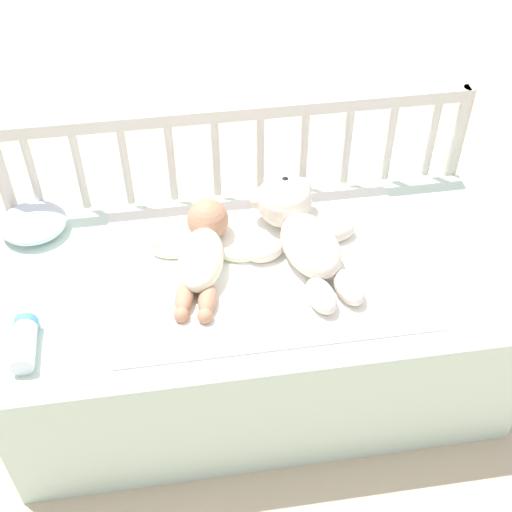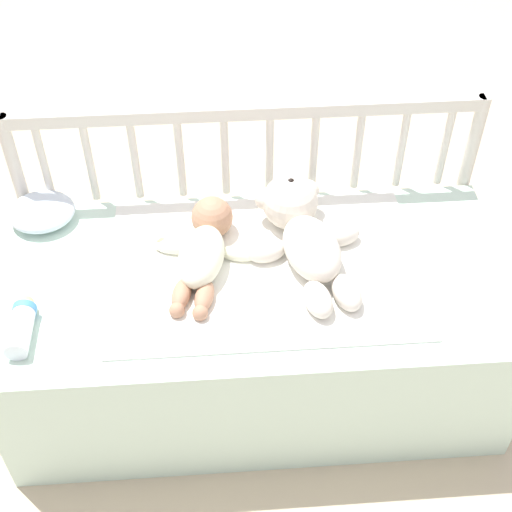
# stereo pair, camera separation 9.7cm
# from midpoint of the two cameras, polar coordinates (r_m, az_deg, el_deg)

# --- Properties ---
(ground_plane) EXTENTS (12.00, 12.00, 0.00)m
(ground_plane) POSITION_cam_midpoint_polar(r_m,az_deg,el_deg) (2.14, 1.33, -9.43)
(ground_plane) COLOR #C6B293
(crib_mattress) EXTENTS (1.30, 0.63, 0.43)m
(crib_mattress) POSITION_cam_midpoint_polar(r_m,az_deg,el_deg) (1.98, 1.43, -5.82)
(crib_mattress) COLOR silver
(crib_mattress) RESTS_ON ground_plane
(crib_rail) EXTENTS (1.30, 0.04, 0.71)m
(crib_rail) POSITION_cam_midpoint_polar(r_m,az_deg,el_deg) (2.00, 0.71, 7.22)
(crib_rail) COLOR beige
(crib_rail) RESTS_ON ground_plane
(blanket) EXTENTS (0.79, 0.54, 0.01)m
(blanket) POSITION_cam_midpoint_polar(r_m,az_deg,el_deg) (1.83, 2.18, -0.94)
(blanket) COLOR white
(blanket) RESTS_ON crib_mattress
(teddy_bear) EXTENTS (0.31, 0.45, 0.15)m
(teddy_bear) POSITION_cam_midpoint_polar(r_m,az_deg,el_deg) (1.85, 5.30, 1.98)
(teddy_bear) COLOR silver
(teddy_bear) RESTS_ON crib_mattress
(baby) EXTENTS (0.28, 0.38, 0.11)m
(baby) POSITION_cam_midpoint_polar(r_m,az_deg,el_deg) (1.82, -2.66, 0.57)
(baby) COLOR #EAEACC
(baby) RESTS_ON crib_mattress
(baby_bottle) EXTENTS (0.06, 0.17, 0.06)m
(baby_bottle) POSITION_cam_midpoint_polar(r_m,az_deg,el_deg) (1.74, -16.75, -5.36)
(baby_bottle) COLOR white
(baby_bottle) RESTS_ON crib_mattress
(small_pillow) EXTENTS (0.18, 0.17, 0.06)m
(small_pillow) POSITION_cam_midpoint_polar(r_m,az_deg,el_deg) (2.02, -15.47, 3.41)
(small_pillow) COLOR silver
(small_pillow) RESTS_ON crib_mattress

